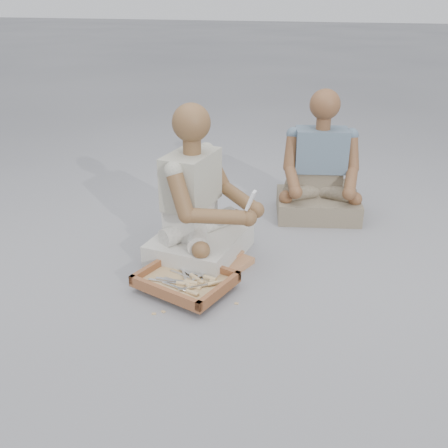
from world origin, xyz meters
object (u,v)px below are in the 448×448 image
(tool_tray, at_px, (185,280))
(craftsman, at_px, (199,208))
(companion, at_px, (320,175))
(carved_panel, at_px, (199,259))

(tool_tray, bearing_deg, craftsman, 99.46)
(craftsman, height_order, companion, craftsman)
(carved_panel, height_order, tool_tray, tool_tray)
(tool_tray, distance_m, companion, 1.30)
(carved_panel, distance_m, tool_tray, 0.31)
(craftsman, distance_m, companion, 0.98)
(tool_tray, height_order, companion, companion)
(carved_panel, xyz_separation_m, companion, (0.53, 0.89, 0.26))
(tool_tray, xyz_separation_m, companion, (0.48, 1.19, 0.23))
(carved_panel, distance_m, craftsman, 0.29)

